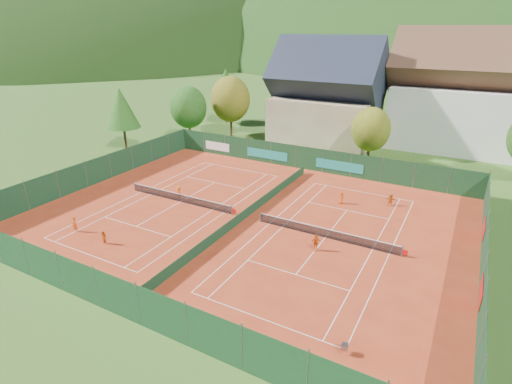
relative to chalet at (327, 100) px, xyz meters
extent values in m
plane|color=#30571B|center=(3.00, -30.00, -6.64)|extent=(600.00, 600.00, 0.00)
cube|color=#A13117|center=(3.00, -30.00, -6.62)|extent=(40.00, 32.00, 0.01)
cube|color=white|center=(-5.00, -18.12, -6.61)|extent=(10.97, 0.06, 0.00)
cube|color=white|center=(-5.00, -41.88, -6.61)|extent=(10.97, 0.06, 0.00)
cube|color=white|center=(-10.48, -30.00, -6.61)|extent=(0.06, 23.77, 0.00)
cube|color=white|center=(0.49, -30.00, -6.61)|extent=(0.06, 23.77, 0.00)
cube|color=white|center=(-9.12, -30.00, -6.61)|extent=(0.06, 23.77, 0.00)
cube|color=white|center=(-0.88, -30.00, -6.61)|extent=(0.06, 23.77, 0.00)
cube|color=white|center=(-5.00, -23.60, -6.61)|extent=(8.23, 0.06, 0.00)
cube|color=white|center=(-5.00, -36.40, -6.61)|extent=(8.23, 0.06, 0.00)
cube|color=white|center=(-5.00, -30.00, -6.61)|extent=(0.06, 12.80, 0.00)
cube|color=white|center=(11.00, -18.12, -6.61)|extent=(10.97, 0.06, 0.00)
cube|color=white|center=(11.00, -41.88, -6.61)|extent=(10.97, 0.06, 0.00)
cube|color=white|center=(5.51, -30.00, -6.61)|extent=(0.06, 23.77, 0.00)
cube|color=white|center=(16.48, -30.00, -6.61)|extent=(0.06, 23.77, 0.00)
cube|color=white|center=(6.88, -30.00, -6.61)|extent=(0.06, 23.77, 0.00)
cube|color=white|center=(15.12, -30.00, -6.61)|extent=(0.06, 23.77, 0.00)
cube|color=white|center=(11.00, -23.60, -6.61)|extent=(8.23, 0.06, 0.00)
cube|color=white|center=(11.00, -36.40, -6.61)|extent=(8.23, 0.06, 0.00)
cube|color=white|center=(11.00, -30.00, -6.61)|extent=(0.06, 12.80, 0.00)
cylinder|color=#59595B|center=(-11.40, -30.00, -6.11)|extent=(0.10, 0.10, 1.02)
cylinder|color=#59595B|center=(1.40, -30.00, -6.11)|extent=(0.10, 0.10, 1.02)
cube|color=black|center=(-5.00, -30.00, -6.16)|extent=(12.80, 0.02, 0.86)
cube|color=white|center=(-5.00, -30.00, -5.73)|extent=(12.80, 0.04, 0.06)
cube|color=red|center=(1.65, -30.00, -6.17)|extent=(0.40, 0.04, 0.40)
cylinder|color=#59595B|center=(4.60, -30.00, -6.11)|extent=(0.10, 0.10, 1.02)
cylinder|color=#59595B|center=(17.40, -30.00, -6.11)|extent=(0.10, 0.10, 1.02)
cube|color=black|center=(11.00, -30.00, -6.16)|extent=(12.80, 0.02, 0.86)
cube|color=white|center=(11.00, -30.00, -5.73)|extent=(12.80, 0.04, 0.06)
cube|color=red|center=(17.65, -30.00, -6.17)|extent=(0.40, 0.04, 0.40)
cube|color=#143921|center=(3.00, -30.00, -6.12)|extent=(0.03, 28.80, 1.00)
cube|color=#13361B|center=(3.00, -14.00, -5.12)|extent=(40.00, 0.04, 3.00)
cube|color=teal|center=(-3.00, -14.06, -5.42)|extent=(6.00, 0.03, 1.20)
cube|color=teal|center=(7.00, -14.06, -5.42)|extent=(6.00, 0.03, 1.20)
cube|color=silver|center=(-11.00, -14.06, -5.42)|extent=(4.00, 0.03, 1.20)
cube|color=#153B1D|center=(3.00, -46.00, -5.12)|extent=(40.00, 0.04, 3.00)
cube|color=#153C22|center=(-17.00, -30.00, -5.12)|extent=(0.04, 32.00, 3.00)
cube|color=#12321B|center=(23.00, -30.00, -5.12)|extent=(0.04, 32.00, 3.00)
cube|color=#B21414|center=(22.94, -34.00, -5.42)|extent=(0.03, 3.00, 1.20)
cube|color=#B21414|center=(22.94, -24.00, -5.42)|extent=(0.03, 3.00, 1.20)
cube|color=#C3AF89|center=(0.00, 0.00, -3.12)|extent=(15.00, 12.00, 7.00)
cube|color=#1E2333|center=(0.00, 0.00, 3.38)|extent=(16.20, 12.00, 12.00)
cube|color=silver|center=(19.00, 6.00, -2.12)|extent=(20.00, 11.00, 9.00)
cube|color=brown|center=(19.00, 6.00, 5.13)|extent=(21.60, 11.00, 11.00)
cylinder|color=#472C19|center=(-19.00, -10.00, -5.22)|extent=(0.36, 0.36, 2.80)
ellipsoid|color=#215518|center=(-19.00, -10.00, -1.22)|extent=(5.72, 5.72, 6.58)
cylinder|color=#422617|center=(-15.00, -4.00, -5.05)|extent=(0.36, 0.36, 3.15)
ellipsoid|color=olive|center=(-15.00, -4.00, -0.55)|extent=(6.44, 6.44, 7.40)
cylinder|color=#472E19|center=(-21.00, 4.00, -4.87)|extent=(0.36, 0.36, 3.50)
cone|color=#225217|center=(-21.00, 4.00, 0.13)|extent=(5.60, 5.60, 6.50)
cylinder|color=#49321A|center=(9.00, -8.00, -5.40)|extent=(0.36, 0.36, 2.45)
ellipsoid|color=olive|center=(9.00, -8.00, -1.90)|extent=(5.01, 5.01, 5.76)
cylinder|color=#482A1A|center=(-25.00, -18.00, -5.05)|extent=(0.36, 0.36, 3.15)
cone|color=#255819|center=(-25.00, -18.00, -0.55)|extent=(5.04, 5.04, 5.85)
ellipsoid|color=black|center=(13.00, 270.00, -48.97)|extent=(440.00, 440.00, 242.00)
ellipsoid|color=black|center=(-217.00, 130.00, -42.32)|extent=(340.00, 340.00, 204.00)
cylinder|color=slate|center=(16.35, -42.39, -6.22)|extent=(0.02, 0.02, 0.80)
cylinder|color=slate|center=(16.65, -42.39, -6.22)|extent=(0.02, 0.02, 0.80)
cylinder|color=slate|center=(16.35, -42.09, -6.22)|extent=(0.02, 0.02, 0.80)
cylinder|color=slate|center=(16.65, -42.09, -6.22)|extent=(0.02, 0.02, 0.80)
cube|color=slate|center=(16.50, -42.24, -6.07)|extent=(0.34, 0.34, 0.30)
ellipsoid|color=#CCD833|center=(16.50, -42.24, -6.04)|extent=(0.28, 0.28, 0.16)
sphere|color=#CCD833|center=(-6.62, -33.52, -6.59)|extent=(0.07, 0.07, 0.07)
sphere|color=#CCD833|center=(10.14, -42.80, -6.59)|extent=(0.07, 0.07, 0.07)
imported|color=#E35514|center=(-9.05, -39.73, -5.90)|extent=(0.53, 0.35, 1.45)
imported|color=#D85C13|center=(-5.00, -40.07, -6.00)|extent=(0.66, 0.55, 1.24)
imported|color=#EF5815|center=(-5.48, -29.50, -5.88)|extent=(1.00, 0.62, 1.50)
imported|color=#D15812|center=(11.01, -32.43, -5.88)|extent=(0.90, 0.83, 1.48)
imported|color=#D04812|center=(9.93, -22.26, -5.97)|extent=(0.72, 0.56, 1.31)
imported|color=#D55B13|center=(14.52, -20.31, -5.97)|extent=(1.21, 0.40, 1.31)
camera|label=1|loc=(20.47, -59.73, 10.43)|focal=28.00mm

